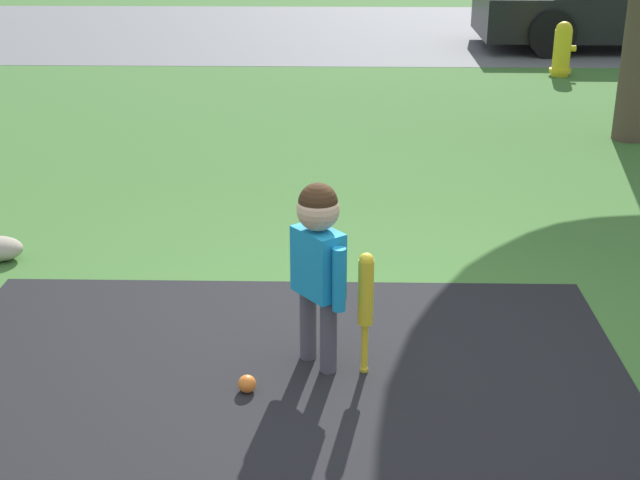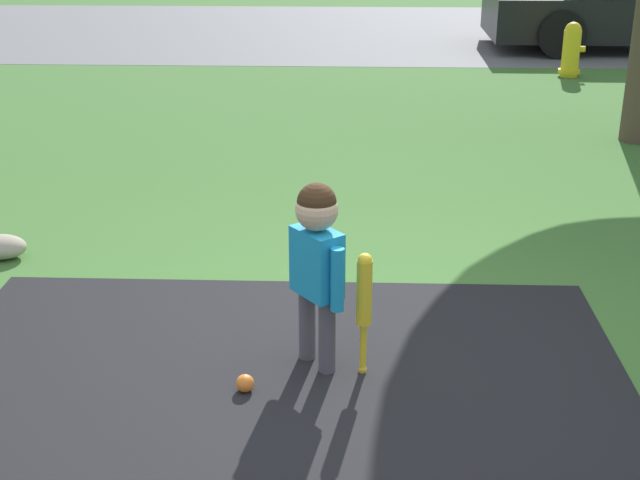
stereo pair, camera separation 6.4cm
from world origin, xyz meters
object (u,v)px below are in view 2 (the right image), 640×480
at_px(sports_ball, 245,383).
at_px(baseball_bat, 364,297).
at_px(fire_hydrant, 571,50).
at_px(child, 317,250).

bearing_deg(sports_ball, baseball_bat, 19.22).
bearing_deg(fire_hydrant, baseball_bat, -109.65).
xyz_separation_m(baseball_bat, sports_ball, (-0.55, -0.19, -0.36)).
height_order(child, baseball_bat, child).
xyz_separation_m(child, baseball_bat, (0.23, -0.07, -0.20)).
bearing_deg(baseball_bat, sports_ball, -160.78).
bearing_deg(baseball_bat, fire_hydrant, 70.35).
height_order(baseball_bat, sports_ball, baseball_bat).
relative_size(sports_ball, fire_hydrant, 0.13).
height_order(sports_ball, fire_hydrant, fire_hydrant).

